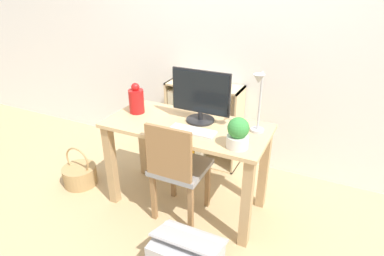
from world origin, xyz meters
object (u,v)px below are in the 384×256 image
at_px(desk_lamp, 259,98).
at_px(bookshelf, 194,125).
at_px(keyboard, 192,131).
at_px(potted_plant, 238,133).
at_px(vase, 136,100).
at_px(monitor, 201,95).
at_px(basket, 80,174).
at_px(storage_box, 186,254).
at_px(chair, 177,167).

distance_m(desk_lamp, bookshelf, 1.22).
bearing_deg(keyboard, desk_lamp, 20.19).
bearing_deg(potted_plant, vase, 167.37).
xyz_separation_m(vase, potted_plant, (0.94, -0.21, -0.01)).
bearing_deg(monitor, bookshelf, 119.48).
relative_size(potted_plant, basket, 0.56).
distance_m(keyboard, potted_plant, 0.39).
bearing_deg(vase, keyboard, -12.95).
bearing_deg(desk_lamp, vase, -178.56).
height_order(basket, storage_box, basket).
xyz_separation_m(chair, bookshelf, (-0.28, 0.90, -0.09)).
height_order(potted_plant, chair, potted_plant).
xyz_separation_m(monitor, chair, (-0.06, -0.29, -0.49)).
xyz_separation_m(vase, storage_box, (0.77, -0.65, -0.75)).
bearing_deg(monitor, storage_box, -72.65).
bearing_deg(keyboard, bookshelf, 114.56).
bearing_deg(vase, potted_plant, -12.63).
distance_m(monitor, potted_plant, 0.50).
bearing_deg(chair, basket, 178.58).
distance_m(chair, basket, 1.11).
bearing_deg(storage_box, chair, 123.73).
distance_m(desk_lamp, potted_plant, 0.30).
bearing_deg(bookshelf, monitor, -60.52).
relative_size(bookshelf, basket, 2.18).
bearing_deg(potted_plant, storage_box, -111.37).
bearing_deg(chair, bookshelf, 106.59).
relative_size(monitor, potted_plant, 2.21).
bearing_deg(vase, bookshelf, 73.33).
height_order(desk_lamp, storage_box, desk_lamp).
height_order(bookshelf, storage_box, bookshelf).
distance_m(desk_lamp, basket, 1.84).
distance_m(monitor, basket, 1.44).
xyz_separation_m(desk_lamp, bookshelf, (-0.80, 0.65, -0.65)).
height_order(keyboard, bookshelf, bookshelf).
relative_size(keyboard, potted_plant, 1.62).
bearing_deg(desk_lamp, keyboard, -159.81).
bearing_deg(basket, storage_box, -18.05).
distance_m(potted_plant, chair, 0.59).
distance_m(keyboard, bookshelf, 0.97).
height_order(vase, bookshelf, vase).
relative_size(keyboard, storage_box, 0.75).
distance_m(vase, potted_plant, 0.97).
xyz_separation_m(bookshelf, basket, (-0.76, -0.89, -0.29)).
xyz_separation_m(monitor, basket, (-1.11, -0.29, -0.87)).
height_order(desk_lamp, potted_plant, desk_lamp).
xyz_separation_m(desk_lamp, storage_box, (-0.23, -0.67, -0.92)).
bearing_deg(storage_box, vase, 139.98).
distance_m(bookshelf, storage_box, 1.47).
relative_size(desk_lamp, storage_box, 0.98).
height_order(chair, storage_box, chair).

